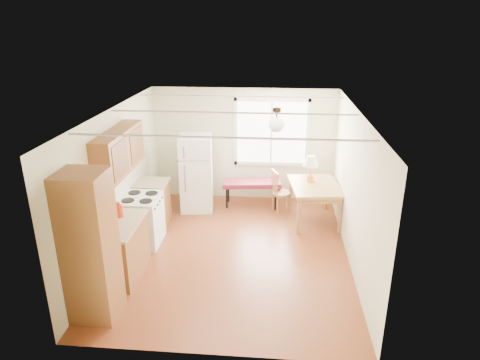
# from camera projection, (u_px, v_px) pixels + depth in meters

# --- Properties ---
(room_shell) EXTENTS (4.60, 5.60, 2.62)m
(room_shell) POSITION_uv_depth(u_px,v_px,m) (233.00, 186.00, 7.14)
(room_shell) COLOR #5E2713
(room_shell) RESTS_ON ground
(kitchen_run) EXTENTS (0.65, 3.40, 2.20)m
(kitchen_run) POSITION_uv_depth(u_px,v_px,m) (122.00, 221.00, 6.83)
(kitchen_run) COLOR brown
(kitchen_run) RESTS_ON ground
(window_unit) EXTENTS (1.64, 0.05, 1.51)m
(window_unit) POSITION_uv_depth(u_px,v_px,m) (271.00, 132.00, 9.29)
(window_unit) COLOR white
(window_unit) RESTS_ON room_shell
(pendant_light) EXTENTS (0.26, 0.26, 0.40)m
(pendant_light) POSITION_uv_depth(u_px,v_px,m) (276.00, 123.00, 7.11)
(pendant_light) COLOR black
(pendant_light) RESTS_ON room_shell
(refrigerator) EXTENTS (0.74, 0.74, 1.62)m
(refrigerator) POSITION_uv_depth(u_px,v_px,m) (196.00, 173.00, 9.03)
(refrigerator) COLOR white
(refrigerator) RESTS_ON ground
(bench) EXTENTS (1.30, 0.60, 0.58)m
(bench) POSITION_uv_depth(u_px,v_px,m) (252.00, 184.00, 9.26)
(bench) COLOR maroon
(bench) RESTS_ON ground
(dining_table) EXTENTS (1.09, 1.36, 0.78)m
(dining_table) POSITION_uv_depth(u_px,v_px,m) (315.00, 189.00, 8.51)
(dining_table) COLOR #9D6B3C
(dining_table) RESTS_ON ground
(chair) EXTENTS (0.44, 0.44, 0.90)m
(chair) POSITION_uv_depth(u_px,v_px,m) (278.00, 189.00, 8.99)
(chair) COLOR #9D6B3C
(chair) RESTS_ON ground
(table_lamp) EXTENTS (0.31, 0.31, 0.54)m
(table_lamp) POSITION_uv_depth(u_px,v_px,m) (311.00, 163.00, 8.52)
(table_lamp) COLOR gold
(table_lamp) RESTS_ON dining_table
(coffee_maker) EXTENTS (0.19, 0.24, 0.36)m
(coffee_maker) POSITION_uv_depth(u_px,v_px,m) (104.00, 230.00, 6.13)
(coffee_maker) COLOR black
(coffee_maker) RESTS_ON kitchen_run
(kettle) EXTENTS (0.14, 0.14, 0.26)m
(kettle) POSITION_uv_depth(u_px,v_px,m) (119.00, 211.00, 6.80)
(kettle) COLOR red
(kettle) RESTS_ON kitchen_run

